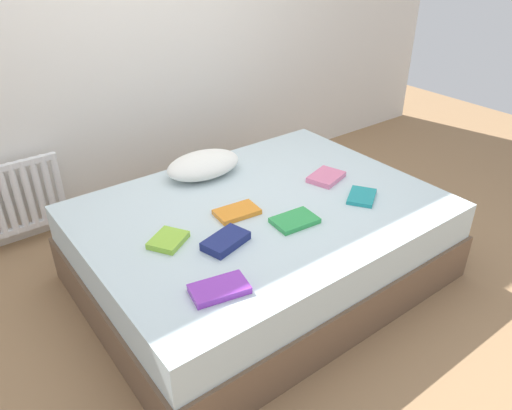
% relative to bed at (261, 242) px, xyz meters
% --- Properties ---
extents(ground_plane, '(8.00, 8.00, 0.00)m').
position_rel_bed_xyz_m(ground_plane, '(0.00, 0.00, -0.25)').
color(ground_plane, '#93704C').
extents(back_wall, '(6.00, 0.10, 2.80)m').
position_rel_bed_xyz_m(back_wall, '(0.00, 1.35, 1.15)').
color(back_wall, silver).
rests_on(back_wall, ground).
extents(bed, '(2.00, 1.50, 0.50)m').
position_rel_bed_xyz_m(bed, '(0.00, 0.00, 0.00)').
color(bed, brown).
rests_on(bed, ground).
extents(radiator, '(0.63, 0.04, 0.48)m').
position_rel_bed_xyz_m(radiator, '(-1.06, 1.20, 0.11)').
color(radiator, white).
rests_on(radiator, ground).
extents(pillow, '(0.49, 0.32, 0.14)m').
position_rel_bed_xyz_m(pillow, '(-0.05, 0.52, 0.32)').
color(pillow, white).
rests_on(pillow, bed).
extents(textbook_green, '(0.25, 0.18, 0.03)m').
position_rel_bed_xyz_m(textbook_green, '(0.03, -0.25, 0.27)').
color(textbook_green, green).
rests_on(textbook_green, bed).
extents(textbook_orange, '(0.25, 0.17, 0.03)m').
position_rel_bed_xyz_m(textbook_orange, '(-0.16, 0.01, 0.27)').
color(textbook_orange, orange).
rests_on(textbook_orange, bed).
extents(textbook_navy, '(0.26, 0.19, 0.04)m').
position_rel_bed_xyz_m(textbook_navy, '(-0.38, -0.20, 0.27)').
color(textbook_navy, navy).
rests_on(textbook_navy, bed).
extents(textbook_pink, '(0.26, 0.22, 0.03)m').
position_rel_bed_xyz_m(textbook_pink, '(0.52, 0.01, 0.27)').
color(textbook_pink, pink).
rests_on(textbook_pink, bed).
extents(textbook_purple, '(0.27, 0.19, 0.03)m').
position_rel_bed_xyz_m(textbook_purple, '(-0.60, -0.48, 0.27)').
color(textbook_purple, purple).
rests_on(textbook_purple, bed).
extents(textbook_lime, '(0.23, 0.22, 0.03)m').
position_rel_bed_xyz_m(textbook_lime, '(-0.59, -0.01, 0.27)').
color(textbook_lime, '#8CC638').
rests_on(textbook_lime, bed).
extents(textbook_teal, '(0.25, 0.23, 0.02)m').
position_rel_bed_xyz_m(textbook_teal, '(0.51, -0.29, 0.26)').
color(textbook_teal, teal).
rests_on(textbook_teal, bed).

